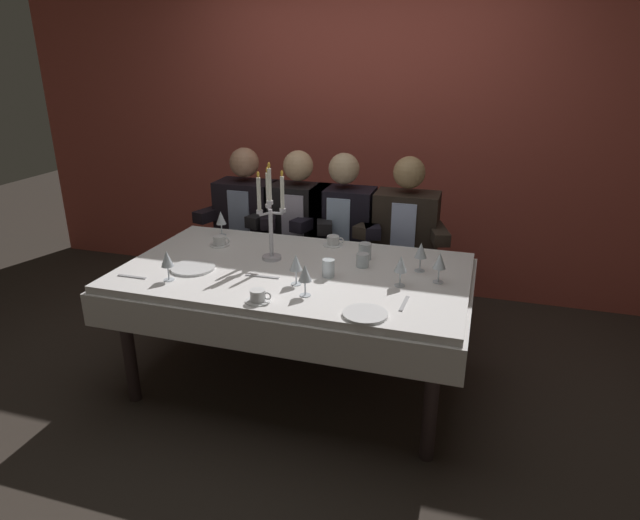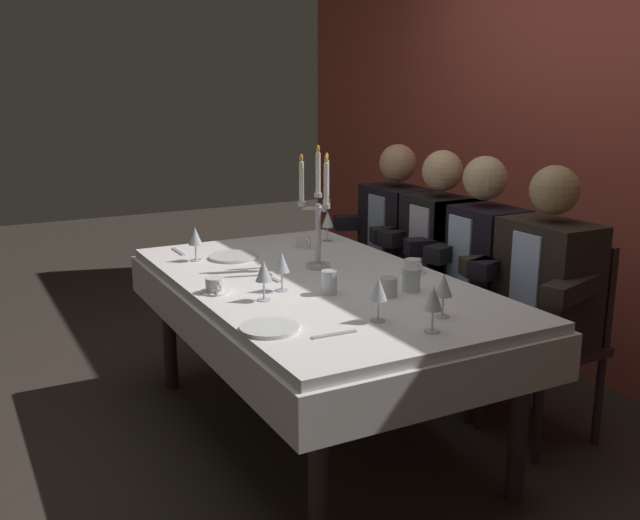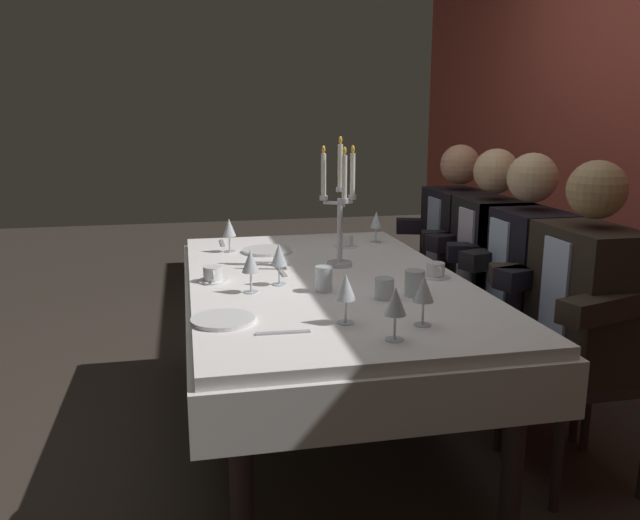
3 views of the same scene
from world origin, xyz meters
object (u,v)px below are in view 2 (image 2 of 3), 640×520
object	(u,v)px
wine_glass_6	(433,300)
seated_diner_1	(440,247)
water_tumbler_1	(389,287)
coffee_cup_0	(413,267)
wine_glass_5	(328,220)
water_tumbler_0	(329,282)
dinner_plate_0	(270,328)
water_tumbler_2	(411,280)
wine_glass_1	(378,290)
wine_glass_4	(195,237)
seated_diner_0	(397,233)
coffee_cup_1	(215,286)
wine_glass_2	(264,272)
wine_glass_0	(444,287)
dining_table	(316,305)
wine_glass_3	(282,263)
seated_diner_2	(481,260)
candelabra	(318,215)
seated_diner_3	(548,281)
dinner_plate_1	(234,257)
coffee_cup_2	(304,243)

from	to	relation	value
wine_glass_6	seated_diner_1	size ratio (longest dim) A/B	0.13
water_tumbler_1	coffee_cup_0	xyz separation A→B (m)	(-0.26, 0.30, -0.01)
wine_glass_5	water_tumbler_0	bearing A→B (deg)	-28.35
dinner_plate_0	wine_glass_5	distance (m)	1.45
wine_glass_5	water_tumbler_2	world-z (taller)	wine_glass_5
water_tumbler_1	coffee_cup_0	world-z (taller)	water_tumbler_1
wine_glass_1	coffee_cup_0	xyz separation A→B (m)	(-0.50, 0.51, -0.09)
wine_glass_4	seated_diner_0	xyz separation A→B (m)	(-0.11, 1.24, -0.12)
dinner_plate_0	water_tumbler_0	xyz separation A→B (m)	(-0.29, 0.40, 0.04)
coffee_cup_0	coffee_cup_1	world-z (taller)	same
water_tumbler_1	seated_diner_1	xyz separation A→B (m)	(-0.63, 0.74, -0.04)
wine_glass_2	water_tumbler_1	size ratio (longest dim) A/B	2.14
wine_glass_1	coffee_cup_1	world-z (taller)	wine_glass_1
dinner_plate_0	wine_glass_0	distance (m)	0.65
wine_glass_6	seated_diner_1	world-z (taller)	seated_diner_1
dinner_plate_0	wine_glass_4	xyz separation A→B (m)	(-1.08, 0.10, 0.11)
dining_table	dinner_plate_0	distance (m)	0.69
wine_glass_1	wine_glass_3	xyz separation A→B (m)	(-0.52, -0.14, 0.00)
wine_glass_1	dinner_plate_0	bearing A→B (deg)	-103.87
wine_glass_3	seated_diner_2	xyz separation A→B (m)	(-0.04, 1.09, -0.12)
wine_glass_2	water_tumbler_1	world-z (taller)	wine_glass_2
candelabra	wine_glass_4	world-z (taller)	candelabra
wine_glass_5	wine_glass_6	world-z (taller)	same
dinner_plate_0	wine_glass_4	bearing A→B (deg)	174.73
seated_diner_0	seated_diner_3	world-z (taller)	same
dinner_plate_1	water_tumbler_1	size ratio (longest dim) A/B	3.19
dinner_plate_0	wine_glass_4	distance (m)	1.09
coffee_cup_0	seated_diner_0	size ratio (longest dim) A/B	0.11
wine_glass_4	water_tumbler_1	size ratio (longest dim) A/B	2.14
wine_glass_6	water_tumbler_1	bearing A→B (deg)	166.50
coffee_cup_0	coffee_cup_1	size ratio (longest dim) A/B	1.00
coffee_cup_0	seated_diner_1	distance (m)	0.58
wine_glass_0	seated_diner_2	world-z (taller)	seated_diner_2
wine_glass_3	coffee_cup_2	distance (m)	0.79
dinner_plate_0	coffee_cup_1	size ratio (longest dim) A/B	1.59
coffee_cup_1	coffee_cup_2	xyz separation A→B (m)	(-0.55, 0.69, 0.00)
wine_glass_2	wine_glass_3	bearing A→B (deg)	126.53
dinner_plate_0	wine_glass_3	distance (m)	0.50
water_tumbler_2	seated_diner_1	distance (m)	0.88
water_tumbler_2	coffee_cup_0	size ratio (longest dim) A/B	0.73
seated_diner_2	wine_glass_4	bearing A→B (deg)	-116.82
coffee_cup_0	seated_diner_3	xyz separation A→B (m)	(0.39, 0.44, -0.03)
coffee_cup_2	candelabra	bearing A→B (deg)	-17.84
dinner_plate_1	wine_glass_4	xyz separation A→B (m)	(-0.04, -0.18, 0.11)
dinner_plate_0	coffee_cup_2	world-z (taller)	coffee_cup_2
seated_diner_3	coffee_cup_0	bearing A→B (deg)	-131.11
wine_glass_1	water_tumbler_0	distance (m)	0.39
seated_diner_1	water_tumbler_1	bearing A→B (deg)	-49.53
wine_glass_4	coffee_cup_1	bearing A→B (deg)	-10.89
wine_glass_5	coffee_cup_2	size ratio (longest dim) A/B	1.24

